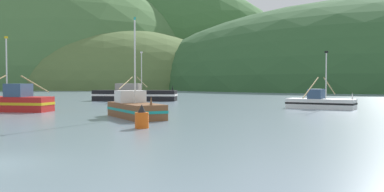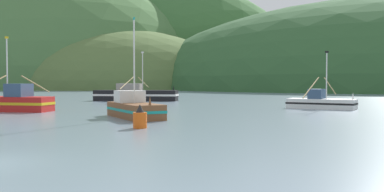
{
  "view_description": "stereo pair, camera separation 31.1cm",
  "coord_description": "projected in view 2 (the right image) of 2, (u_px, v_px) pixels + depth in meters",
  "views": [
    {
      "loc": [
        9.38,
        -13.69,
        2.92
      ],
      "look_at": [
        3.23,
        27.84,
        1.4
      ],
      "focal_mm": 40.96,
      "sensor_mm": 36.0,
      "label": 1
    },
    {
      "loc": [
        9.69,
        -13.65,
        2.92
      ],
      "look_at": [
        3.23,
        27.84,
        1.4
      ],
      "focal_mm": 40.96,
      "sensor_mm": 36.0,
      "label": 2
    }
  ],
  "objects": [
    {
      "name": "channel_buoy",
      "position": [
        140.0,
        118.0,
        26.6
      ],
      "size": [
        0.84,
        0.84,
        1.46
      ],
      "color": "#E55914",
      "rests_on": "ground"
    },
    {
      "name": "fishing_boat_red",
      "position": [
        15.0,
        102.0,
        41.01
      ],
      "size": [
        7.17,
        12.44,
        7.02
      ],
      "rotation": [
        0.0,
        0.0,
        3.09
      ],
      "color": "red",
      "rests_on": "ground"
    },
    {
      "name": "fishing_boat_white",
      "position": [
        321.0,
        102.0,
        44.73
      ],
      "size": [
        7.18,
        12.13,
        5.88
      ],
      "rotation": [
        0.0,
        0.0,
        5.9
      ],
      "color": "white",
      "rests_on": "ground"
    },
    {
      "name": "hill_mid_right",
      "position": [
        103.0,
        88.0,
        161.02
      ],
      "size": [
        102.7,
        82.16,
        44.06
      ],
      "primitive_type": "ellipsoid",
      "color": "#516B38",
      "rests_on": "ground"
    },
    {
      "name": "hill_far_left",
      "position": [
        164.0,
        86.0,
        208.51
      ],
      "size": [
        132.61,
        106.09,
        97.95
      ],
      "primitive_type": "ellipsoid",
      "color": "#386633",
      "rests_on": "ground"
    },
    {
      "name": "fishing_boat_brown",
      "position": [
        134.0,
        108.0,
        34.01
      ],
      "size": [
        6.06,
        7.09,
        7.78
      ],
      "rotation": [
        0.0,
        0.0,
        5.34
      ],
      "color": "brown",
      "rests_on": "ground"
    },
    {
      "name": "fishing_boat_black",
      "position": [
        135.0,
        94.0,
        62.13
      ],
      "size": [
        11.97,
        15.16,
        6.95
      ],
      "rotation": [
        0.0,
        0.0,
        0.02
      ],
      "color": "black",
      "rests_on": "ground"
    }
  ]
}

